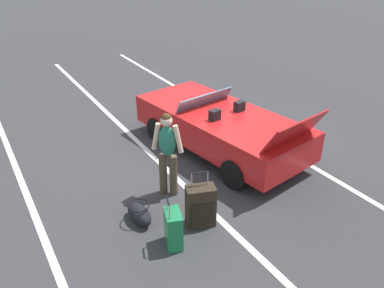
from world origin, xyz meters
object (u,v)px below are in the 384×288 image
convertible_car (214,124)px  suitcase_medium_bright (173,229)px  duffel_bag (139,214)px  traveler_person (167,150)px  suitcase_large_black (201,206)px

convertible_car → suitcase_medium_bright: size_ratio=5.10×
duffel_bag → traveler_person: 1.22m
convertible_car → duffel_bag: size_ratio=6.70×
convertible_car → suitcase_medium_bright: 3.36m
duffel_bag → traveler_person: bearing=-60.5°
duffel_bag → suitcase_medium_bright: bearing=-164.9°
duffel_bag → suitcase_large_black: bearing=-125.6°
suitcase_medium_bright → traveler_person: size_ratio=0.52×
convertible_car → traveler_person: traveler_person is taller
suitcase_large_black → duffel_bag: suitcase_large_black is taller
convertible_car → traveler_person: size_ratio=2.67×
convertible_car → duffel_bag: 3.05m
convertible_car → traveler_person: 2.11m
convertible_car → suitcase_medium_bright: (-2.36, 2.38, -0.28)m
suitcase_large_black → traveler_person: 1.21m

